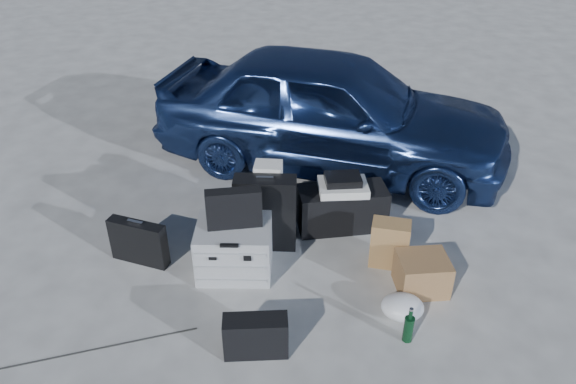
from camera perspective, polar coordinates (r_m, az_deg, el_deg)
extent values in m
plane|color=beige|center=(4.36, 0.00, -11.73)|extent=(60.00, 60.00, 0.00)
imported|color=navy|center=(5.95, 4.46, 8.31)|extent=(3.92, 2.39, 1.25)
cube|color=#A6A9AC|center=(4.59, -5.47, -5.69)|extent=(0.60, 0.49, 0.43)
cube|color=black|center=(4.38, -5.52, -1.68)|extent=(0.45, 0.18, 0.33)
cube|color=black|center=(4.83, -14.94, -4.95)|extent=(0.51, 0.26, 0.39)
cube|color=black|center=(4.77, -2.29, -2.14)|extent=(0.52, 0.19, 0.68)
cube|color=black|center=(4.96, -1.75, -1.70)|extent=(0.44, 0.18, 0.52)
cube|color=silver|center=(4.78, -2.03, 1.91)|extent=(0.24, 0.20, 0.19)
cube|color=black|center=(5.10, 5.50, -1.64)|extent=(0.84, 0.47, 0.40)
cube|color=silver|center=(4.96, 5.62, 0.50)|extent=(0.45, 0.36, 0.07)
cube|color=black|center=(4.93, 5.60, 1.28)|extent=(0.33, 0.26, 0.07)
cube|color=#A17546|center=(4.71, 10.28, -5.18)|extent=(0.34, 0.24, 0.41)
cube|color=olive|center=(4.56, 13.46, -8.05)|extent=(0.42, 0.38, 0.29)
ellipsoid|color=silver|center=(4.33, 11.55, -11.37)|extent=(0.32, 0.28, 0.18)
cube|color=black|center=(3.95, -3.30, -14.39)|extent=(0.45, 0.20, 0.31)
cylinder|color=black|center=(4.12, 12.19, -13.09)|extent=(0.09, 0.09, 0.29)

